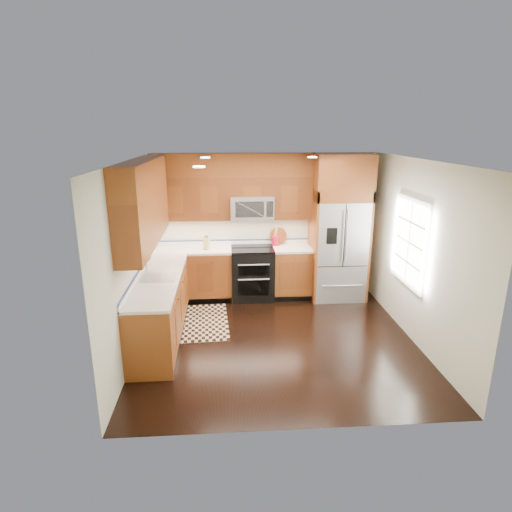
{
  "coord_description": "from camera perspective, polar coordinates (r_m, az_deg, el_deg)",
  "views": [
    {
      "loc": [
        -0.7,
        -5.7,
        2.99
      ],
      "look_at": [
        -0.26,
        0.6,
        1.12
      ],
      "focal_mm": 30.0,
      "sensor_mm": 36.0,
      "label": 1
    }
  ],
  "objects": [
    {
      "name": "base_cabinets",
      "position": [
        7.09,
        -8.04,
        -4.64
      ],
      "size": [
        2.85,
        3.0,
        0.9
      ],
      "color": "#924D1C",
      "rests_on": "ground"
    },
    {
      "name": "utensil_crock",
      "position": [
        7.84,
        2.65,
        2.32
      ],
      "size": [
        0.15,
        0.15,
        0.37
      ],
      "color": "maroon",
      "rests_on": "countertop"
    },
    {
      "name": "range",
      "position": [
        7.8,
        -0.47,
        -2.32
      ],
      "size": [
        0.76,
        0.67,
        0.95
      ],
      "color": "black",
      "rests_on": "ground"
    },
    {
      "name": "countertop",
      "position": [
        7.04,
        -6.98,
        -0.71
      ],
      "size": [
        2.86,
        3.01,
        0.04
      ],
      "color": "white",
      "rests_on": "base_cabinets"
    },
    {
      "name": "microwave",
      "position": [
        7.63,
        -0.55,
        6.49
      ],
      "size": [
        0.76,
        0.4,
        0.42
      ],
      "color": "#B2B2B7",
      "rests_on": "ground"
    },
    {
      "name": "upper_cabinets",
      "position": [
        6.87,
        -7.79,
        8.3
      ],
      "size": [
        2.85,
        3.0,
        1.15
      ],
      "color": "brown",
      "rests_on": "ground"
    },
    {
      "name": "knife_block",
      "position": [
        7.67,
        -6.62,
        1.71
      ],
      "size": [
        0.11,
        0.14,
        0.25
      ],
      "color": "tan",
      "rests_on": "countertop"
    },
    {
      "name": "ground",
      "position": [
        6.47,
        2.73,
        -11.0
      ],
      "size": [
        4.0,
        4.0,
        0.0
      ],
      "primitive_type": "plane",
      "color": "black",
      "rests_on": "ground"
    },
    {
      "name": "cutting_board",
      "position": [
        7.96,
        2.96,
        1.67
      ],
      "size": [
        0.34,
        0.34,
        0.02
      ],
      "primitive_type": "cylinder",
      "rotation": [
        0.0,
        0.0,
        0.08
      ],
      "color": "brown",
      "rests_on": "countertop"
    },
    {
      "name": "sink_faucet",
      "position": [
        6.34,
        -13.18,
        -2.3
      ],
      "size": [
        0.54,
        0.44,
        0.37
      ],
      "color": "#B2B2B7",
      "rests_on": "countertop"
    },
    {
      "name": "window",
      "position": [
        6.67,
        19.82,
        1.74
      ],
      "size": [
        0.04,
        1.1,
        1.3
      ],
      "color": "white",
      "rests_on": "ground"
    },
    {
      "name": "wall_back",
      "position": [
        7.91,
        1.18,
        4.2
      ],
      "size": [
        4.0,
        0.02,
        2.6
      ],
      "primitive_type": "cube",
      "color": "beige",
      "rests_on": "ground"
    },
    {
      "name": "wall_left",
      "position": [
        6.08,
        -16.15,
        -0.28
      ],
      "size": [
        0.02,
        4.0,
        2.6
      ],
      "primitive_type": "cube",
      "color": "beige",
      "rests_on": "ground"
    },
    {
      "name": "rug",
      "position": [
        7.04,
        -7.24,
        -8.72
      ],
      "size": [
        0.9,
        1.43,
        0.01
      ],
      "primitive_type": "cube",
      "rotation": [
        0.0,
        0.0,
        0.05
      ],
      "color": "black",
      "rests_on": "ground"
    },
    {
      "name": "refrigerator",
      "position": [
        7.78,
        11.03,
        3.71
      ],
      "size": [
        0.98,
        0.75,
        2.6
      ],
      "color": "#B2B2B7",
      "rests_on": "ground"
    },
    {
      "name": "wall_right",
      "position": [
        6.53,
        20.6,
        0.44
      ],
      "size": [
        0.02,
        4.0,
        2.6
      ],
      "primitive_type": "cube",
      "color": "beige",
      "rests_on": "ground"
    }
  ]
}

